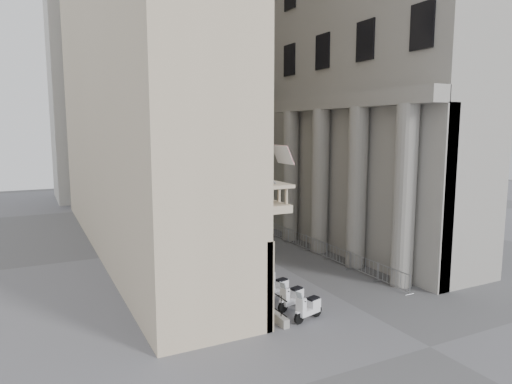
% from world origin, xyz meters
% --- Properties ---
extents(ground, '(120.00, 120.00, 0.00)m').
position_xyz_m(ground, '(0.00, 0.00, 0.00)').
color(ground, '#515254').
rests_on(ground, ground).
extents(left_building, '(5.00, 36.00, 34.00)m').
position_xyz_m(left_building, '(-7.50, 22.00, 17.00)').
color(left_building, beige).
rests_on(left_building, ground).
extents(far_building, '(22.00, 10.00, 30.00)m').
position_xyz_m(far_building, '(0.00, 48.00, 15.00)').
color(far_building, '#B9B6AF').
rests_on(far_building, ground).
extents(iron_fence, '(0.30, 28.00, 1.40)m').
position_xyz_m(iron_fence, '(-4.30, 18.00, 0.00)').
color(iron_fence, black).
rests_on(iron_fence, ground).
extents(blue_awning, '(1.60, 3.00, 3.00)m').
position_xyz_m(blue_awning, '(4.15, 26.00, 0.00)').
color(blue_awning, navy).
rests_on(blue_awning, ground).
extents(flag, '(1.00, 1.40, 8.20)m').
position_xyz_m(flag, '(-4.00, 5.00, 0.00)').
color(flag, '#9E0C11').
rests_on(flag, ground).
extents(scooter_0, '(1.50, 0.90, 1.50)m').
position_xyz_m(scooter_0, '(-2.93, 4.38, 0.00)').
color(scooter_0, white).
rests_on(scooter_0, ground).
extents(scooter_1, '(1.50, 0.90, 1.50)m').
position_xyz_m(scooter_1, '(-2.93, 5.83, 0.00)').
color(scooter_1, white).
rests_on(scooter_1, ground).
extents(scooter_2, '(1.50, 0.90, 1.50)m').
position_xyz_m(scooter_2, '(-2.93, 7.27, 0.00)').
color(scooter_2, white).
rests_on(scooter_2, ground).
extents(scooter_3, '(1.50, 0.90, 1.50)m').
position_xyz_m(scooter_3, '(-2.93, 8.71, 0.00)').
color(scooter_3, white).
rests_on(scooter_3, ground).
extents(scooter_4, '(1.50, 0.90, 1.50)m').
position_xyz_m(scooter_4, '(-2.93, 10.16, 0.00)').
color(scooter_4, white).
rests_on(scooter_4, ground).
extents(scooter_5, '(1.50, 0.90, 1.50)m').
position_xyz_m(scooter_5, '(-2.93, 11.60, 0.00)').
color(scooter_5, white).
rests_on(scooter_5, ground).
extents(scooter_6, '(1.50, 0.90, 1.50)m').
position_xyz_m(scooter_6, '(-2.93, 13.04, 0.00)').
color(scooter_6, white).
rests_on(scooter_6, ground).
extents(scooter_7, '(1.50, 0.90, 1.50)m').
position_xyz_m(scooter_7, '(-2.93, 14.49, 0.00)').
color(scooter_7, white).
rests_on(scooter_7, ground).
extents(scooter_8, '(1.50, 0.90, 1.50)m').
position_xyz_m(scooter_8, '(-2.93, 15.93, 0.00)').
color(scooter_8, white).
rests_on(scooter_8, ground).
extents(scooter_9, '(1.50, 0.90, 1.50)m').
position_xyz_m(scooter_9, '(-2.93, 17.37, 0.00)').
color(scooter_9, white).
rests_on(scooter_9, ground).
extents(scooter_10, '(1.50, 0.90, 1.50)m').
position_xyz_m(scooter_10, '(-2.93, 18.82, 0.00)').
color(scooter_10, white).
rests_on(scooter_10, ground).
extents(scooter_11, '(1.50, 0.90, 1.50)m').
position_xyz_m(scooter_11, '(-2.93, 20.26, 0.00)').
color(scooter_11, white).
rests_on(scooter_11, ground).
extents(scooter_12, '(1.50, 0.90, 1.50)m').
position_xyz_m(scooter_12, '(-2.93, 21.71, 0.00)').
color(scooter_12, white).
rests_on(scooter_12, ground).
extents(scooter_13, '(1.50, 0.90, 1.50)m').
position_xyz_m(scooter_13, '(-2.93, 23.15, 0.00)').
color(scooter_13, white).
rests_on(scooter_13, ground).
extents(scooter_14, '(1.50, 0.90, 1.50)m').
position_xyz_m(scooter_14, '(-2.93, 24.59, 0.00)').
color(scooter_14, white).
rests_on(scooter_14, ground).
extents(barrier_0, '(0.60, 2.40, 1.10)m').
position_xyz_m(barrier_0, '(3.58, 5.86, 0.00)').
color(barrier_0, '#9DA0A4').
rests_on(barrier_0, ground).
extents(barrier_1, '(0.60, 2.40, 1.10)m').
position_xyz_m(barrier_1, '(3.58, 8.36, 0.00)').
color(barrier_1, '#9DA0A4').
rests_on(barrier_1, ground).
extents(barrier_2, '(0.60, 2.40, 1.10)m').
position_xyz_m(barrier_2, '(3.58, 10.86, 0.00)').
color(barrier_2, '#9DA0A4').
rests_on(barrier_2, ground).
extents(barrier_3, '(0.60, 2.40, 1.10)m').
position_xyz_m(barrier_3, '(3.58, 13.36, 0.00)').
color(barrier_3, '#9DA0A4').
rests_on(barrier_3, ground).
extents(barrier_4, '(0.60, 2.40, 1.10)m').
position_xyz_m(barrier_4, '(3.58, 15.86, 0.00)').
color(barrier_4, '#9DA0A4').
rests_on(barrier_4, ground).
extents(barrier_5, '(0.60, 2.40, 1.10)m').
position_xyz_m(barrier_5, '(3.58, 18.36, 0.00)').
color(barrier_5, '#9DA0A4').
rests_on(barrier_5, ground).
extents(barrier_6, '(0.60, 2.40, 1.10)m').
position_xyz_m(barrier_6, '(3.58, 20.86, 0.00)').
color(barrier_6, '#9DA0A4').
rests_on(barrier_6, ground).
extents(security_tent, '(4.42, 4.42, 3.59)m').
position_xyz_m(security_tent, '(-3.49, 28.45, 3.00)').
color(security_tent, white).
rests_on(security_tent, ground).
extents(street_lamp, '(2.75, 0.91, 8.63)m').
position_xyz_m(street_lamp, '(-3.86, 23.36, 5.17)').
color(street_lamp, gray).
rests_on(street_lamp, ground).
extents(info_kiosk, '(0.37, 0.89, 1.84)m').
position_xyz_m(info_kiosk, '(-4.19, 20.71, 0.93)').
color(info_kiosk, black).
rests_on(info_kiosk, ground).
extents(pedestrian_a, '(0.71, 0.53, 1.78)m').
position_xyz_m(pedestrian_a, '(0.68, 27.27, 0.89)').
color(pedestrian_a, '#0D1535').
rests_on(pedestrian_a, ground).
extents(pedestrian_b, '(1.05, 0.91, 1.84)m').
position_xyz_m(pedestrian_b, '(2.29, 25.02, 0.92)').
color(pedestrian_b, black).
rests_on(pedestrian_b, ground).
extents(pedestrian_c, '(0.89, 0.67, 1.65)m').
position_xyz_m(pedestrian_c, '(0.48, 34.55, 0.83)').
color(pedestrian_c, black).
rests_on(pedestrian_c, ground).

